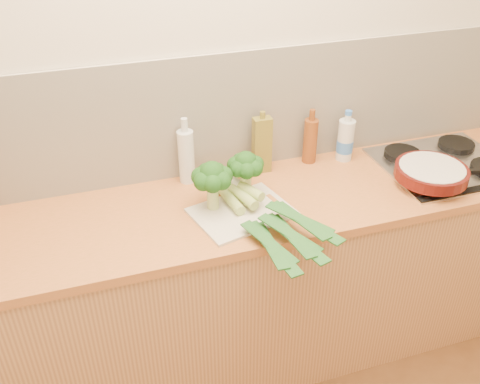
% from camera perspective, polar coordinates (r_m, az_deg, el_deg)
% --- Properties ---
extents(room_shell, '(3.50, 3.50, 3.50)m').
position_cam_1_polar(room_shell, '(2.32, -2.87, 8.13)').
color(room_shell, beige).
rests_on(room_shell, ground).
extents(counter, '(3.20, 0.62, 0.90)m').
position_cam_1_polar(counter, '(2.49, -0.59, -9.88)').
color(counter, tan).
rests_on(counter, ground).
extents(gas_hob, '(0.58, 0.50, 0.04)m').
position_cam_1_polar(gas_hob, '(2.64, 21.05, 2.86)').
color(gas_hob, silver).
rests_on(gas_hob, counter).
extents(chopping_board, '(0.44, 0.37, 0.01)m').
position_cam_1_polar(chopping_board, '(2.15, 0.21, -2.17)').
color(chopping_board, beige).
rests_on(chopping_board, counter).
extents(broccoli_left, '(0.16, 0.17, 0.21)m').
position_cam_1_polar(broccoli_left, '(2.09, -2.99, 1.55)').
color(broccoli_left, '#B3C371').
rests_on(broccoli_left, chopping_board).
extents(broccoli_right, '(0.15, 0.15, 0.20)m').
position_cam_1_polar(broccoli_right, '(2.17, 0.61, 2.77)').
color(broccoli_right, '#B3C371').
rests_on(broccoli_right, chopping_board).
extents(leek_front, '(0.17, 0.73, 0.04)m').
position_cam_1_polar(leek_front, '(2.11, -0.11, -1.81)').
color(leek_front, white).
rests_on(leek_front, chopping_board).
extents(leek_mid, '(0.24, 0.69, 0.04)m').
position_cam_1_polar(leek_mid, '(2.11, 1.43, -1.35)').
color(leek_mid, white).
rests_on(leek_mid, chopping_board).
extents(leek_back, '(0.30, 0.58, 0.04)m').
position_cam_1_polar(leek_back, '(2.11, 2.82, -0.84)').
color(leek_back, white).
rests_on(leek_back, chopping_board).
extents(skillet, '(0.45, 0.31, 0.05)m').
position_cam_1_polar(skillet, '(2.44, 19.80, 2.02)').
color(skillet, '#4C100C').
rests_on(skillet, gas_hob).
extents(oil_tin, '(0.08, 0.05, 0.29)m').
position_cam_1_polar(oil_tin, '(2.37, 2.35, 5.08)').
color(oil_tin, olive).
rests_on(oil_tin, counter).
extents(glass_bottle, '(0.07, 0.07, 0.30)m').
position_cam_1_polar(glass_bottle, '(2.31, -5.75, 3.89)').
color(glass_bottle, silver).
rests_on(glass_bottle, counter).
extents(amber_bottle, '(0.06, 0.06, 0.26)m').
position_cam_1_polar(amber_bottle, '(2.48, 7.50, 5.51)').
color(amber_bottle, brown).
rests_on(amber_bottle, counter).
extents(water_bottle, '(0.08, 0.08, 0.23)m').
position_cam_1_polar(water_bottle, '(2.54, 11.16, 5.36)').
color(water_bottle, silver).
rests_on(water_bottle, counter).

